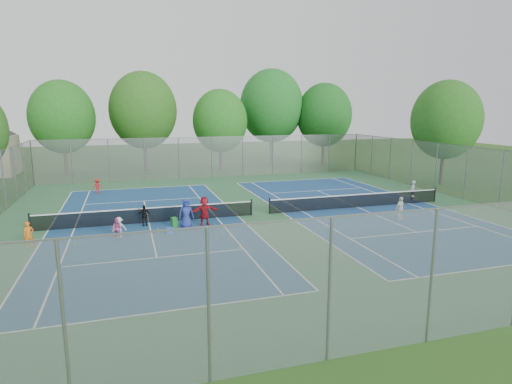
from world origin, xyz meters
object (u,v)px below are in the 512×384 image
(instructor, at_px, (412,192))
(net_right, at_px, (357,201))
(ball_hopper, at_px, (174,223))
(ball_crate, at_px, (169,230))
(net_left, at_px, (149,216))

(instructor, bearing_deg, net_right, -42.03)
(ball_hopper, bearing_deg, ball_crate, -109.50)
(ball_crate, xyz_separation_m, ball_hopper, (0.39, 1.10, 0.14))
(net_left, height_order, ball_crate, net_left)
(net_left, relative_size, instructor, 7.86)
(net_left, height_order, net_right, same)
(net_left, xyz_separation_m, net_right, (14.00, 0.00, 0.00))
(instructor, bearing_deg, ball_crate, -35.37)
(ball_crate, bearing_deg, instructor, 8.84)
(net_left, bearing_deg, ball_crate, -69.61)
(net_right, distance_m, instructor, 4.57)
(ball_crate, distance_m, instructor, 17.82)
(net_left, relative_size, ball_crate, 33.76)
(net_right, distance_m, ball_crate, 13.30)
(ball_crate, bearing_deg, net_right, 11.12)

